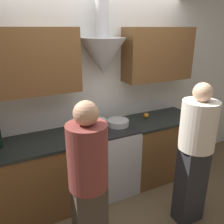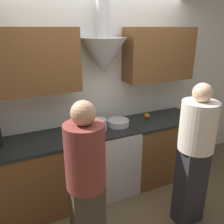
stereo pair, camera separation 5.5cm
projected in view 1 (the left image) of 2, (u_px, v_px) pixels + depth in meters
ground_plane at (119, 201)px, 3.09m from camera, size 12.00×12.00×0.00m
wall_back at (93, 82)px, 3.04m from camera, size 8.40×0.56×2.60m
counter_left at (23, 182)px, 2.74m from camera, size 1.56×0.62×0.92m
counter_right at (158, 146)px, 3.55m from camera, size 1.01×0.62×0.92m
stove_range at (109, 159)px, 3.20m from camera, size 0.66×0.60×0.92m
stock_pot at (98, 125)px, 2.96m from camera, size 0.22×0.22×0.14m
mixing_bowl at (118, 123)px, 3.12m from camera, size 0.29×0.29×0.08m
orange_fruit at (146, 115)px, 3.37m from camera, size 0.07×0.07×0.07m
person_foreground_left at (89, 183)px, 2.01m from camera, size 0.34×0.34×1.63m
person_foreground_right at (195, 151)px, 2.53m from camera, size 0.37×0.37×1.64m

